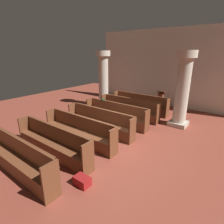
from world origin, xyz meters
name	(u,v)px	position (x,y,z in m)	size (l,w,h in m)	color
ground_plane	(109,142)	(0.00, 0.00, 0.00)	(19.20, 19.20, 0.00)	brown
back_wall	(173,69)	(0.00, 6.08, 2.25)	(10.00, 0.16, 4.50)	silver
pew_row_0	(140,103)	(-0.90, 3.90, 0.51)	(3.25, 0.47, 0.96)	brown
pew_row_1	(129,107)	(-0.90, 2.77, 0.51)	(3.25, 0.46, 0.96)	brown
pew_row_2	(116,113)	(-0.90, 1.63, 0.51)	(3.25, 0.47, 0.96)	brown
pew_row_3	(99,120)	(-0.90, 0.50, 0.51)	(3.25, 0.46, 0.96)	brown
pew_row_4	(79,129)	(-0.90, -0.64, 0.51)	(3.25, 0.46, 0.96)	brown
pew_row_5	(53,141)	(-0.90, -1.78, 0.51)	(3.25, 0.47, 0.96)	brown
pew_row_6	(17,156)	(-0.90, -2.91, 0.51)	(3.25, 0.46, 0.96)	brown
pillar_aisle_side	(183,88)	(1.51, 3.20, 1.70)	(0.83, 0.83, 3.27)	#B6AD9A
pillar_far_side	(103,78)	(-3.25, 3.60, 1.70)	(0.83, 0.83, 3.27)	#B6AD9A
lectern	(160,101)	(-0.16, 5.05, 0.45)	(0.48, 0.45, 1.08)	#562B1A
hymn_book	(103,99)	(-1.79, 1.81, 0.98)	(0.14, 0.18, 0.04)	#194723
kneeler_box_red	(82,181)	(0.86, -2.20, 0.12)	(0.41, 0.28, 0.23)	maroon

